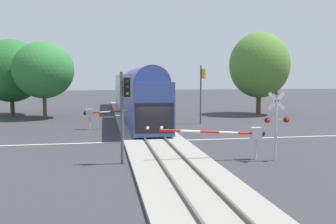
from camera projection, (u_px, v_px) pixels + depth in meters
ground_plane at (154, 141)px, 26.50m from camera, size 220.00×220.00×0.00m
road_centre_stripe at (154, 141)px, 26.50m from camera, size 44.00×0.20×0.01m
railway_track at (154, 140)px, 26.49m from camera, size 4.40×80.00×0.32m
commuter_train at (134, 93)px, 43.09m from camera, size 3.04×37.86×5.16m
crossing_gate_near at (245, 134)px, 20.35m from camera, size 5.96×0.40×1.85m
crossing_signal_mast at (276, 118)px, 19.99m from camera, size 1.36×0.44×3.86m
crossing_gate_far at (95, 113)px, 32.35m from camera, size 5.13×0.40×1.80m
traffic_signal_far_side at (202, 85)px, 36.17m from camera, size 0.53×0.38×5.73m
traffic_signal_median at (124, 103)px, 19.23m from camera, size 0.53×0.38×4.84m
pine_left_background at (11, 71)px, 44.07m from camera, size 7.46×7.46×9.11m
maple_right_background at (259, 65)px, 45.04m from camera, size 7.31×7.31×10.06m
oak_behind_train at (44, 70)px, 40.74m from camera, size 6.63×6.63×8.52m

